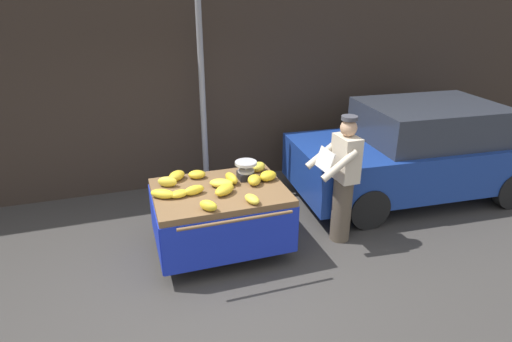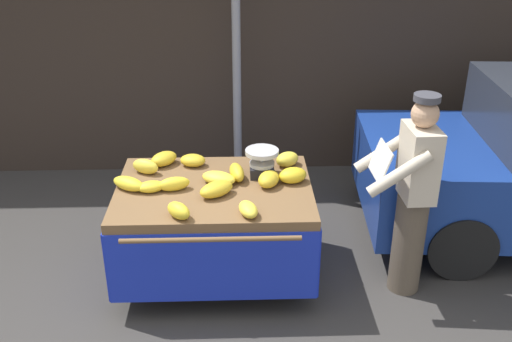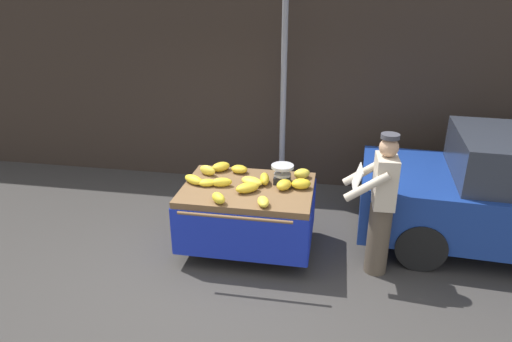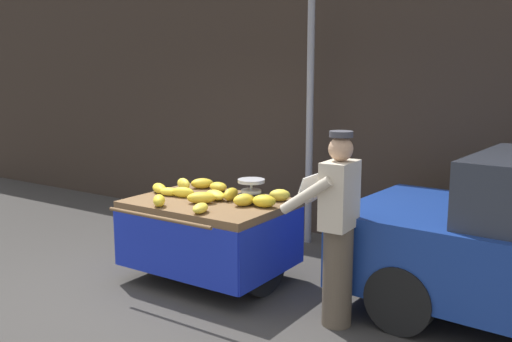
{
  "view_description": "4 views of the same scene",
  "coord_description": "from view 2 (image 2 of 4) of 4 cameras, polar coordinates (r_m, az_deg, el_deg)",
  "views": [
    {
      "loc": [
        -0.75,
        -3.85,
        3.13
      ],
      "look_at": [
        0.73,
        0.66,
        1.1
      ],
      "focal_mm": 30.1,
      "sensor_mm": 36.0,
      "label": 1
    },
    {
      "loc": [
        0.49,
        -3.48,
        3.05
      ],
      "look_at": [
        0.64,
        0.69,
        1.05
      ],
      "focal_mm": 40.98,
      "sensor_mm": 36.0,
      "label": 2
    },
    {
      "loc": [
        1.29,
        -4.19,
        3.18
      ],
      "look_at": [
        0.42,
        0.65,
        1.14
      ],
      "focal_mm": 31.76,
      "sensor_mm": 36.0,
      "label": 3
    },
    {
      "loc": [
        3.87,
        -3.71,
        2.19
      ],
      "look_at": [
        0.8,
        0.89,
        1.22
      ],
      "focal_mm": 39.27,
      "sensor_mm": 36.0,
      "label": 4
    }
  ],
  "objects": [
    {
      "name": "banana_bunch_4",
      "position": [
        4.32,
        -7.56,
        -3.85
      ],
      "size": [
        0.24,
        0.24,
        0.12
      ],
      "primitive_type": "ellipsoid",
      "rotation": [
        0.0,
        0.0,
        0.74
      ],
      "color": "yellow",
      "rests_on": "banana_cart"
    },
    {
      "name": "banana_bunch_5",
      "position": [
        4.73,
        -10.21,
        -1.51
      ],
      "size": [
        0.24,
        0.18,
        0.09
      ],
      "primitive_type": "ellipsoid",
      "rotation": [
        0.0,
        0.0,
        1.81
      ],
      "color": "yellow",
      "rests_on": "banana_cart"
    },
    {
      "name": "banana_bunch_3",
      "position": [
        4.8,
        3.6,
        -0.42
      ],
      "size": [
        0.27,
        0.23,
        0.13
      ],
      "primitive_type": "ellipsoid",
      "rotation": [
        0.0,
        0.0,
        1.85
      ],
      "color": "gold",
      "rests_on": "banana_cart"
    },
    {
      "name": "banana_bunch_0",
      "position": [
        5.09,
        3.07,
        1.16
      ],
      "size": [
        0.27,
        0.26,
        0.12
      ],
      "primitive_type": "ellipsoid",
      "rotation": [
        0.0,
        0.0,
        2.23
      ],
      "color": "yellow",
      "rests_on": "banana_cart"
    },
    {
      "name": "banana_bunch_7",
      "position": [
        5.17,
        -8.98,
        1.18
      ],
      "size": [
        0.3,
        0.3,
        0.12
      ],
      "primitive_type": "ellipsoid",
      "rotation": [
        0.0,
        0.0,
        2.39
      ],
      "color": "gold",
      "rests_on": "banana_cart"
    },
    {
      "name": "banana_bunch_13",
      "position": [
        4.79,
        -12.32,
        -1.21
      ],
      "size": [
        0.32,
        0.27,
        0.11
      ],
      "primitive_type": "ellipsoid",
      "rotation": [
        0.0,
        0.0,
        1.02
      ],
      "color": "yellow",
      "rests_on": "banana_cart"
    },
    {
      "name": "banana_cart",
      "position": [
        4.87,
        -4.04,
        -3.94
      ],
      "size": [
        1.62,
        1.39,
        0.88
      ],
      "color": "brown",
      "rests_on": "ground"
    },
    {
      "name": "street_pole",
      "position": [
        6.22,
        -1.93,
        11.88
      ],
      "size": [
        0.09,
        0.09,
        3.15
      ],
      "primitive_type": "cylinder",
      "color": "gray",
      "rests_on": "ground"
    },
    {
      "name": "banana_bunch_9",
      "position": [
        4.74,
        1.25,
        -0.8
      ],
      "size": [
        0.24,
        0.28,
        0.12
      ],
      "primitive_type": "ellipsoid",
      "rotation": [
        0.0,
        0.0,
        2.75
      ],
      "color": "gold",
      "rests_on": "banana_cart"
    },
    {
      "name": "banana_bunch_10",
      "position": [
        5.12,
        -6.18,
        1.05
      ],
      "size": [
        0.25,
        0.2,
        0.1
      ],
      "primitive_type": "ellipsoid",
      "rotation": [
        0.0,
        0.0,
        1.38
      ],
      "color": "gold",
      "rests_on": "banana_cart"
    },
    {
      "name": "banana_bunch_8",
      "position": [
        5.03,
        -10.74,
        0.44
      ],
      "size": [
        0.26,
        0.2,
        0.13
      ],
      "primitive_type": "ellipsoid",
      "rotation": [
        0.0,
        0.0,
        1.14
      ],
      "color": "yellow",
      "rests_on": "banana_cart"
    },
    {
      "name": "banana_bunch_1",
      "position": [
        4.72,
        -8.0,
        -1.25
      ],
      "size": [
        0.27,
        0.18,
        0.11
      ],
      "primitive_type": "ellipsoid",
      "rotation": [
        0.0,
        0.0,
        1.85
      ],
      "color": "yellow",
      "rests_on": "banana_cart"
    },
    {
      "name": "banana_bunch_2",
      "position": [
        4.32,
        -0.77,
        -3.76
      ],
      "size": [
        0.19,
        0.26,
        0.1
      ],
      "primitive_type": "ellipsoid",
      "rotation": [
        0.0,
        0.0,
        0.29
      ],
      "color": "yellow",
      "rests_on": "banana_cart"
    },
    {
      "name": "weighing_scale",
      "position": [
        4.89,
        0.58,
        0.82
      ],
      "size": [
        0.28,
        0.28,
        0.24
      ],
      "color": "black",
      "rests_on": "banana_cart"
    },
    {
      "name": "banana_bunch_6",
      "position": [
        4.59,
        -3.89,
        -1.78
      ],
      "size": [
        0.33,
        0.3,
        0.12
      ],
      "primitive_type": "ellipsoid",
      "rotation": [
        0.0,
        0.0,
        2.2
      ],
      "color": "gold",
      "rests_on": "banana_cart"
    },
    {
      "name": "banana_bunch_12",
      "position": [
        4.85,
        -1.89,
        -0.13
      ],
      "size": [
        0.16,
        0.28,
        0.13
      ],
      "primitive_type": "ellipsoid",
      "rotation": [
        0.0,
        0.0,
        0.2
      ],
      "color": "gold",
      "rests_on": "banana_cart"
    },
    {
      "name": "vendor_person",
      "position": [
        4.77,
        15.0,
        -2.41
      ],
      "size": [
        0.59,
        0.53,
        1.71
      ],
      "color": "brown",
      "rests_on": "ground"
    },
    {
      "name": "banana_bunch_11",
      "position": [
        4.79,
        -3.66,
        -0.7
      ],
      "size": [
        0.33,
        0.28,
        0.1
      ],
      "primitive_type": "ellipsoid",
      "rotation": [
        0.0,
        0.0,
        1.12
      ],
      "color": "yellow",
      "rests_on": "banana_cart"
    },
    {
      "name": "ground_plane",
      "position": [
        4.65,
        -7.86,
        -15.66
      ],
      "size": [
        60.0,
        60.0,
        0.0
      ],
      "primitive_type": "plane",
      "color": "#383533"
    },
    {
      "name": "back_wall",
      "position": [
        6.69,
        -6.42,
        15.98
      ],
      "size": [
        16.0,
        0.24,
        3.89
      ],
      "primitive_type": "cube",
      "color": "#332821",
      "rests_on": "ground"
    }
  ]
}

